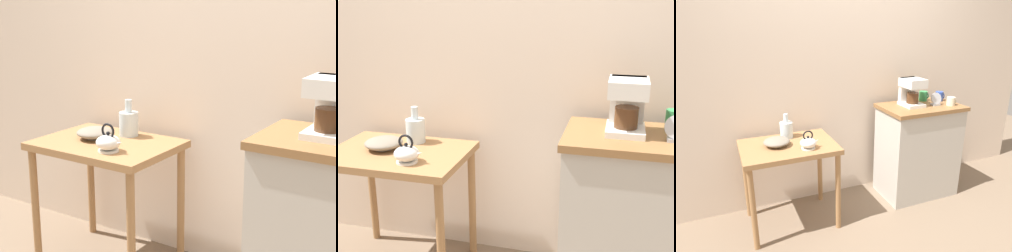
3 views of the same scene
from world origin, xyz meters
TOP-DOWN VIEW (x-y plane):
  - back_wall at (0.10, 0.43)m, footprint 4.40×0.10m
  - wooden_table at (-0.60, 0.04)m, footprint 0.76×0.56m
  - kitchen_counter at (0.70, 0.05)m, footprint 0.76×0.49m
  - bowl_stoneware at (-0.69, 0.05)m, footprint 0.21×0.21m
  - teakettle at (-0.46, -0.10)m, footprint 0.16×0.13m
  - glass_carafe_vase at (-0.57, 0.21)m, footprint 0.11×0.11m
  - coffee_maker at (0.60, 0.09)m, footprint 0.18×0.22m
  - mug_tall_green at (0.83, 0.20)m, footprint 0.09×0.08m

SIDE VIEW (x-z plane):
  - kitchen_counter at x=0.70m, z-range 0.00..0.93m
  - wooden_table at x=-0.60m, z-range 0.26..0.99m
  - bowl_stoneware at x=-0.69m, z-range 0.73..0.80m
  - teakettle at x=-0.46m, z-range 0.70..0.85m
  - glass_carafe_vase at x=-0.57m, z-range 0.70..0.91m
  - mug_tall_green at x=0.83m, z-range 0.93..1.02m
  - coffee_maker at x=0.60m, z-range 0.94..1.20m
  - back_wall at x=0.10m, z-range 0.00..2.80m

